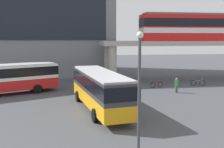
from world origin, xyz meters
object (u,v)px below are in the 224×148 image
(train, at_px, (209,27))
(bicycle_silver, at_px, (198,83))
(station_building, at_px, (16,10))
(bicycle_red, at_px, (157,85))
(bus_main, at_px, (100,87))
(bus_secondary, at_px, (5,76))
(pedestrian_walking_across, at_px, (176,86))

(train, bearing_deg, bicycle_silver, -127.97)
(station_building, relative_size, bicycle_red, 17.98)
(bus_main, relative_size, bicycle_silver, 6.60)
(bus_secondary, bearing_deg, bus_main, -38.36)
(bus_main, bearing_deg, bicycle_red, 49.02)
(bus_secondary, bearing_deg, bicycle_red, 5.45)
(bicycle_silver, bearing_deg, bicycle_red, -175.72)
(bus_main, height_order, bicycle_red, bus_main)
(train, xyz_separation_m, bicycle_red, (-9.25, -5.14, -7.17))
(bus_main, bearing_deg, pedestrian_walking_across, 32.45)
(bicycle_red, bearing_deg, train, 29.06)
(train, height_order, bicycle_silver, train)
(bus_main, bearing_deg, bus_secondary, 141.64)
(bicycle_red, bearing_deg, bicycle_silver, 4.28)
(bus_main, height_order, bus_secondary, same)
(bus_main, xyz_separation_m, bus_secondary, (-9.37, 7.41, 0.00))
(bicycle_red, relative_size, pedestrian_walking_across, 1.04)
(station_building, xyz_separation_m, bus_main, (11.25, -25.29, -8.51))
(pedestrian_walking_across, bearing_deg, bicycle_red, 109.94)
(bus_secondary, relative_size, pedestrian_walking_across, 6.69)
(bicycle_silver, distance_m, pedestrian_walking_across, 5.75)
(bus_main, distance_m, bus_secondary, 11.94)
(bus_main, distance_m, bicycle_red, 12.11)
(bus_secondary, distance_m, bicycle_silver, 22.95)
(pedestrian_walking_across, bearing_deg, bus_main, -147.55)
(station_building, distance_m, bus_main, 28.96)
(station_building, xyz_separation_m, pedestrian_walking_across, (20.31, -19.53, -9.73))
(bus_main, xyz_separation_m, bicycle_red, (7.87, 9.06, -1.63))
(bicycle_silver, xyz_separation_m, bicycle_red, (-5.56, -0.42, 0.00))
(train, xyz_separation_m, bicycle_silver, (-3.69, -4.73, -7.17))
(bus_main, xyz_separation_m, bicycle_silver, (13.43, 9.47, -1.63))
(bus_secondary, xyz_separation_m, pedestrian_walking_across, (18.43, -1.65, -1.21))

